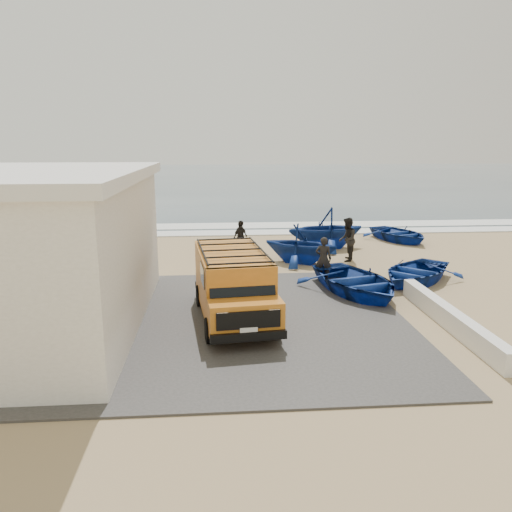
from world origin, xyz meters
name	(u,v)px	position (x,y,z in m)	size (l,w,h in m)	color
ground	(259,299)	(0.00, 0.00, 0.00)	(160.00, 160.00, 0.00)	tan
slab	(195,321)	(-2.00, -2.00, 0.03)	(12.00, 10.00, 0.05)	#43403D
ocean	(225,178)	(0.00, 56.00, 0.00)	(180.00, 88.00, 0.01)	#385166
surf_line	(241,233)	(0.00, 12.00, 0.03)	(180.00, 1.60, 0.06)	white
surf_wash	(239,226)	(0.00, 14.50, 0.02)	(180.00, 2.20, 0.04)	white
parapet	(450,318)	(5.00, -3.00, 0.28)	(0.35, 6.00, 0.55)	silver
van	(233,283)	(-0.90, -1.83, 1.09)	(2.35, 4.90, 2.03)	orange
boat_near_left	(355,281)	(3.27, 0.30, 0.44)	(3.06, 4.28, 0.89)	navy
boat_near_right	(415,272)	(5.82, 1.53, 0.39)	(2.72, 3.81, 0.79)	navy
boat_mid_left	(300,244)	(2.16, 4.79, 0.83)	(2.73, 3.16, 1.66)	navy
boat_far_left	(326,228)	(3.85, 7.64, 0.99)	(3.23, 3.75, 1.97)	navy
boat_far_right	(399,234)	(8.02, 9.14, 0.39)	(2.69, 3.77, 0.78)	navy
fisherman_front	(323,259)	(2.56, 2.10, 0.81)	(0.59, 0.39, 1.62)	black
fisherman_middle	(347,239)	(4.20, 5.01, 0.94)	(0.91, 0.71, 1.88)	black
fisherman_back	(240,237)	(-0.27, 6.77, 0.77)	(0.90, 0.38, 1.54)	black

